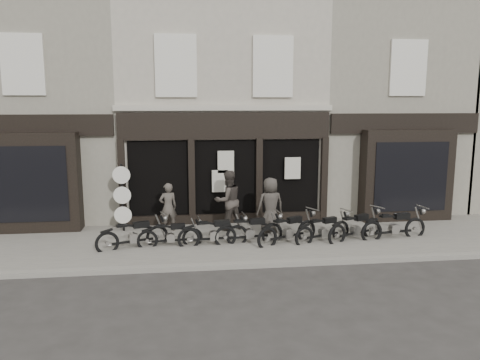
{
  "coord_description": "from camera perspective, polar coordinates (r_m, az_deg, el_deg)",
  "views": [
    {
      "loc": [
        -1.41,
        -12.74,
        4.24
      ],
      "look_at": [
        0.33,
        1.6,
        1.83
      ],
      "focal_mm": 35.0,
      "sensor_mm": 36.0,
      "label": 1
    }
  ],
  "objects": [
    {
      "name": "motorcycle_6",
      "position": [
        14.73,
        13.89,
        -5.88
      ],
      "size": [
        2.0,
        1.18,
        1.03
      ],
      "rotation": [
        0.0,
        0.0,
        0.44
      ],
      "color": "black",
      "rests_on": "ground"
    },
    {
      "name": "motorcycle_0",
      "position": [
        13.85,
        -12.83,
        -6.84
      ],
      "size": [
        2.03,
        1.01,
        1.02
      ],
      "rotation": [
        0.0,
        0.0,
        0.35
      ],
      "color": "black",
      "rests_on": "ground"
    },
    {
      "name": "motorcycle_2",
      "position": [
        13.78,
        -3.18,
        -6.71
      ],
      "size": [
        2.1,
        0.57,
        1.0
      ],
      "rotation": [
        0.0,
        0.0,
        0.1
      ],
      "color": "black",
      "rests_on": "ground"
    },
    {
      "name": "motorcycle_1",
      "position": [
        13.83,
        -8.42,
        -6.9
      ],
      "size": [
        1.91,
        0.52,
        0.91
      ],
      "rotation": [
        0.0,
        0.0,
        0.09
      ],
      "color": "black",
      "rests_on": "ground"
    },
    {
      "name": "neighbour_right",
      "position": [
        20.19,
        15.85,
        8.57
      ],
      "size": [
        5.6,
        6.73,
        8.34
      ],
      "color": "gray",
      "rests_on": "ground"
    },
    {
      "name": "motorcycle_4",
      "position": [
        14.05,
        5.89,
        -6.38
      ],
      "size": [
        2.01,
        1.21,
        1.04
      ],
      "rotation": [
        0.0,
        0.0,
        0.45
      ],
      "color": "black",
      "rests_on": "ground"
    },
    {
      "name": "man_right",
      "position": [
        14.89,
        3.72,
        -3.07
      ],
      "size": [
        0.95,
        0.71,
        1.77
      ],
      "primitive_type": "imported",
      "rotation": [
        0.0,
        0.0,
        3.32
      ],
      "color": "#3A3530",
      "rests_on": "pavement"
    },
    {
      "name": "central_building",
      "position": [
        18.74,
        -2.65,
        8.99
      ],
      "size": [
        7.3,
        6.22,
        8.34
      ],
      "color": "#B1A897",
      "rests_on": "ground"
    },
    {
      "name": "advert_sign_post",
      "position": [
        15.45,
        -14.13,
        -2.45
      ],
      "size": [
        0.56,
        0.36,
        2.3
      ],
      "rotation": [
        0.0,
        0.0,
        -0.02
      ],
      "color": "black",
      "rests_on": "ground"
    },
    {
      "name": "ground_plane",
      "position": [
        13.5,
        -0.6,
        -8.82
      ],
      "size": [
        90.0,
        90.0,
        0.0
      ],
      "primitive_type": "plane",
      "color": "#2D2B28",
      "rests_on": "ground"
    },
    {
      "name": "motorcycle_3",
      "position": [
        13.96,
        1.19,
        -6.48
      ],
      "size": [
        2.11,
        0.59,
        1.01
      ],
      "rotation": [
        0.0,
        0.0,
        0.13
      ],
      "color": "black",
      "rests_on": "ground"
    },
    {
      "name": "motorcycle_7",
      "position": [
        15.16,
        18.31,
        -5.59
      ],
      "size": [
        2.21,
        0.66,
        1.06
      ],
      "rotation": [
        0.0,
        0.0,
        0.15
      ],
      "color": "black",
      "rests_on": "ground"
    },
    {
      "name": "man_left",
      "position": [
        15.21,
        -8.76,
        -3.28
      ],
      "size": [
        0.65,
        0.52,
        1.57
      ],
      "primitive_type": "imported",
      "rotation": [
        0.0,
        0.0,
        3.41
      ],
      "color": "#4A433C",
      "rests_on": "pavement"
    },
    {
      "name": "pavement",
      "position": [
        14.34,
        -1.0,
        -7.47
      ],
      "size": [
        30.0,
        4.2,
        0.12
      ],
      "primitive_type": "cube",
      "color": "#68645C",
      "rests_on": "ground_plane"
    },
    {
      "name": "kerb",
      "position": [
        12.31,
        0.06,
        -10.35
      ],
      "size": [
        30.0,
        0.25,
        0.13
      ],
      "primitive_type": "cube",
      "color": "gray",
      "rests_on": "ground_plane"
    },
    {
      "name": "man_centre",
      "position": [
        15.16,
        -1.46,
        -2.5
      ],
      "size": [
        1.16,
        1.05,
        1.94
      ],
      "primitive_type": "imported",
      "rotation": [
        0.0,
        0.0,
        3.55
      ],
      "color": "#3D3731",
      "rests_on": "pavement"
    },
    {
      "name": "motorcycle_5",
      "position": [
        14.36,
        10.14,
        -6.23
      ],
      "size": [
        1.92,
        1.03,
        0.98
      ],
      "rotation": [
        0.0,
        0.0,
        0.39
      ],
      "color": "black",
      "rests_on": "ground"
    },
    {
      "name": "neighbour_left",
      "position": [
        19.28,
        -22.02,
        8.21
      ],
      "size": [
        5.6,
        6.73,
        8.34
      ],
      "color": "gray",
      "rests_on": "ground"
    }
  ]
}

